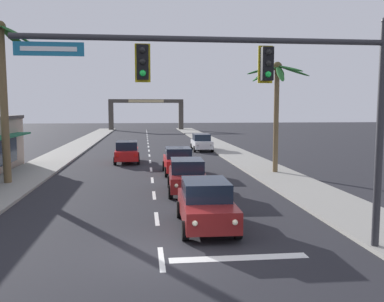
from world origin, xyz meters
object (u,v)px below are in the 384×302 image
(traffic_signal_mast, at_px, (271,86))
(palm_right_second, at_px, (276,91))
(sedan_third_in_queue, at_px, (187,176))
(town_gateway_arch, at_px, (146,110))
(sedan_lead_at_stop_bar, at_px, (206,204))
(palm_left_second, at_px, (2,75))
(sedan_fifth_in_queue, at_px, (178,160))
(sedan_parked_nearest_kerb, at_px, (202,142))
(sedan_oncoming_far, at_px, (127,152))

(traffic_signal_mast, distance_m, palm_right_second, 15.45)
(sedan_third_in_queue, xyz_separation_m, town_gateway_arch, (-1.69, 61.68, 3.07))
(sedan_lead_at_stop_bar, bearing_deg, traffic_signal_mast, -65.22)
(sedan_third_in_queue, relative_size, palm_left_second, 0.50)
(traffic_signal_mast, xyz_separation_m, sedan_fifth_in_queue, (-1.37, 15.61, -4.03))
(sedan_fifth_in_queue, xyz_separation_m, palm_right_second, (6.22, -0.95, 4.51))
(traffic_signal_mast, xyz_separation_m, palm_right_second, (4.85, 14.66, 0.48))
(sedan_fifth_in_queue, distance_m, town_gateway_arch, 55.50)
(sedan_parked_nearest_kerb, xyz_separation_m, palm_left_second, (-13.32, -17.48, 5.21))
(sedan_fifth_in_queue, xyz_separation_m, town_gateway_arch, (-1.75, 55.39, 3.07))
(sedan_parked_nearest_kerb, relative_size, palm_left_second, 0.50)
(traffic_signal_mast, height_order, sedan_fifth_in_queue, traffic_signal_mast)
(town_gateway_arch, bearing_deg, sedan_lead_at_stop_bar, -88.55)
(sedan_fifth_in_queue, xyz_separation_m, sedan_parked_nearest_kerb, (3.51, 14.38, 0.00))
(sedan_lead_at_stop_bar, relative_size, sedan_oncoming_far, 1.00)
(sedan_fifth_in_queue, relative_size, sedan_parked_nearest_kerb, 1.00)
(sedan_oncoming_far, relative_size, town_gateway_arch, 0.31)
(traffic_signal_mast, bearing_deg, sedan_fifth_in_queue, 95.01)
(sedan_third_in_queue, relative_size, palm_right_second, 0.63)
(sedan_third_in_queue, relative_size, sedan_fifth_in_queue, 1.01)
(sedan_lead_at_stop_bar, bearing_deg, town_gateway_arch, 91.45)
(sedan_oncoming_far, distance_m, palm_left_second, 12.13)
(traffic_signal_mast, relative_size, sedan_oncoming_far, 2.33)
(sedan_third_in_queue, xyz_separation_m, sedan_oncoming_far, (-3.50, 12.19, 0.00))
(sedan_fifth_in_queue, height_order, sedan_oncoming_far, same)
(sedan_fifth_in_queue, relative_size, palm_right_second, 0.62)
(town_gateway_arch, bearing_deg, sedan_parked_nearest_kerb, -82.69)
(palm_left_second, height_order, palm_right_second, palm_left_second)
(sedan_lead_at_stop_bar, height_order, sedan_third_in_queue, same)
(sedan_oncoming_far, relative_size, palm_left_second, 0.50)
(sedan_fifth_in_queue, distance_m, palm_right_second, 7.74)
(sedan_parked_nearest_kerb, bearing_deg, traffic_signal_mast, -94.08)
(traffic_signal_mast, distance_m, sedan_parked_nearest_kerb, 30.34)
(sedan_oncoming_far, bearing_deg, traffic_signal_mast, -77.09)
(sedan_parked_nearest_kerb, bearing_deg, sedan_fifth_in_queue, -103.71)
(sedan_lead_at_stop_bar, relative_size, town_gateway_arch, 0.31)
(palm_left_second, bearing_deg, sedan_parked_nearest_kerb, 52.69)
(sedan_parked_nearest_kerb, relative_size, town_gateway_arch, 0.31)
(palm_left_second, relative_size, town_gateway_arch, 0.62)
(sedan_lead_at_stop_bar, distance_m, sedan_fifth_in_queue, 12.58)
(palm_left_second, distance_m, town_gateway_arch, 59.08)
(sedan_oncoming_far, relative_size, palm_right_second, 0.62)
(sedan_lead_at_stop_bar, relative_size, sedan_third_in_queue, 0.99)
(traffic_signal_mast, bearing_deg, town_gateway_arch, 92.52)
(sedan_oncoming_far, xyz_separation_m, palm_left_second, (-6.25, -9.00, 5.21))
(sedan_oncoming_far, height_order, sedan_parked_nearest_kerb, same)
(traffic_signal_mast, relative_size, sedan_third_in_queue, 2.32)
(sedan_third_in_queue, height_order, sedan_parked_nearest_kerb, same)
(traffic_signal_mast, bearing_deg, palm_left_second, 131.80)
(traffic_signal_mast, bearing_deg, sedan_lead_at_stop_bar, 114.78)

